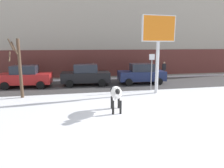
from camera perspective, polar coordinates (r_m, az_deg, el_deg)
ground_plane at (r=10.48m, az=4.39°, el=-8.83°), size 120.00×120.00×0.00m
road_strip at (r=18.28m, az=-2.82°, el=-0.28°), size 60.00×5.60×0.01m
building_facade at (r=24.99m, az=-5.60°, el=17.59°), size 44.00×6.10×13.00m
cow_holstein at (r=10.89m, az=1.08°, el=-2.55°), size 0.79×1.93×1.54m
billboard at (r=15.28m, az=12.80°, el=13.55°), size 2.53×0.35×5.56m
car_red_sedan at (r=18.63m, az=-22.94°, el=1.91°), size 4.31×2.21×1.84m
car_black_sedan at (r=18.21m, az=-7.31°, el=2.49°), size 4.31×2.21×1.84m
car_navy_sedan at (r=18.97m, az=8.17°, el=2.80°), size 4.31×2.21×1.84m
pedestrian_near_billboard at (r=20.71m, az=-5.11°, el=3.46°), size 0.36×0.24×1.73m
pedestrian_by_cars at (r=21.13m, az=-24.98°, el=2.63°), size 0.36×0.24×1.73m
pedestrian_far_left at (r=22.87m, az=14.21°, el=3.87°), size 0.36×0.24×1.73m
bare_tree_left_lot at (r=14.87m, az=-24.43°, el=4.55°), size 0.80×1.16×3.92m
street_sign at (r=16.21m, az=10.91°, el=4.08°), size 0.44×0.08×2.82m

